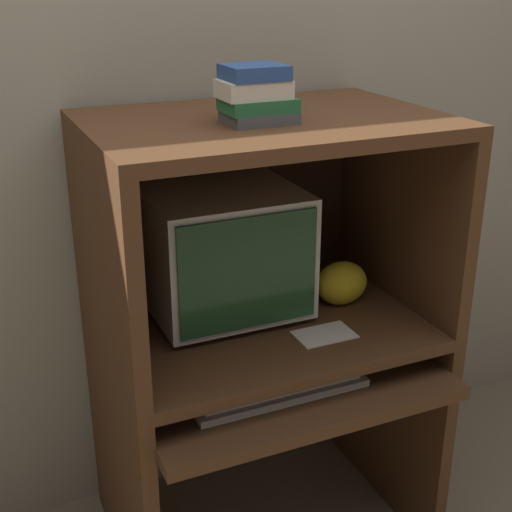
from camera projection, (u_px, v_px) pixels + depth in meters
wall_back at (212, 103)px, 2.16m from camera, size 6.00×0.06×2.60m
desk_base at (271, 428)px, 2.12m from camera, size 0.92×0.73×0.64m
desk_monitor_shelf at (264, 327)px, 2.05m from camera, size 0.92×0.65×0.10m
hutch_upper at (260, 187)px, 1.93m from camera, size 0.92×0.65×0.58m
crt_monitor at (222, 250)px, 2.03m from camera, size 0.43×0.39×0.37m
keyboard at (276, 387)px, 1.88m from camera, size 0.48×0.16×0.03m
mouse at (370, 361)px, 1.99m from camera, size 0.07×0.05×0.03m
snack_bag at (342, 283)px, 2.12m from camera, size 0.16×0.12×0.13m
book_stack at (256, 95)px, 1.73m from camera, size 0.18×0.13×0.14m
paper_card at (324, 334)px, 1.96m from camera, size 0.16×0.11×0.00m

